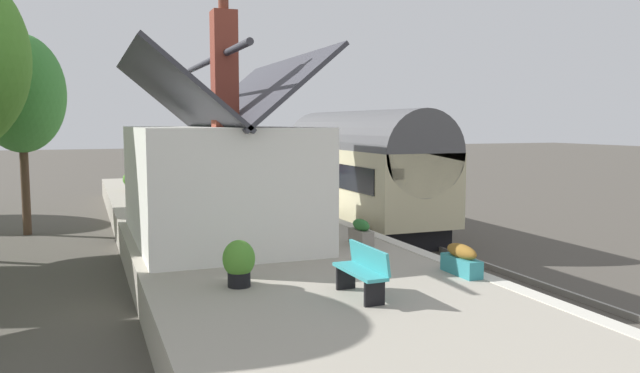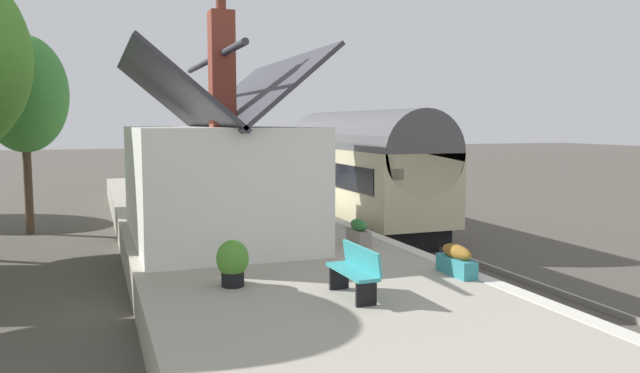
% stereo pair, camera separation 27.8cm
% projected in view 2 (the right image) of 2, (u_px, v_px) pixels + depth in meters
% --- Properties ---
extents(ground_plane, '(160.00, 160.00, 0.00)m').
position_uv_depth(ground_plane, '(351.00, 238.00, 21.02)').
color(ground_plane, '#4C473F').
extents(platform, '(32.00, 6.49, 0.90)m').
position_uv_depth(platform, '(228.00, 232.00, 19.51)').
color(platform, '#A39B8C').
rests_on(platform, ground).
extents(platform_edge_coping, '(32.00, 0.36, 0.02)m').
position_uv_depth(platform_edge_coping, '(319.00, 213.00, 20.52)').
color(platform_edge_coping, beige).
rests_on(platform_edge_coping, platform).
extents(rail_near, '(52.00, 0.08, 0.14)m').
position_uv_depth(rail_near, '(394.00, 233.00, 21.57)').
color(rail_near, gray).
rests_on(rail_near, ground).
extents(rail_far, '(52.00, 0.08, 0.14)m').
position_uv_depth(rail_far, '(356.00, 235.00, 21.07)').
color(rail_far, gray).
rests_on(rail_far, ground).
extents(train, '(9.18, 2.73, 4.32)m').
position_uv_depth(train, '(362.00, 170.00, 22.14)').
color(train, black).
rests_on(train, ground).
extents(station_building, '(7.37, 4.34, 5.96)m').
position_uv_depth(station_building, '(214.00, 177.00, 16.07)').
color(station_building, white).
rests_on(station_building, platform).
extents(bench_mid_platform, '(1.41, 0.45, 0.88)m').
position_uv_depth(bench_mid_platform, '(188.00, 177.00, 28.92)').
color(bench_mid_platform, teal).
rests_on(bench_mid_platform, platform).
extents(bench_by_lamp, '(1.41, 0.46, 0.88)m').
position_uv_depth(bench_by_lamp, '(355.00, 270.00, 10.59)').
color(bench_by_lamp, teal).
rests_on(bench_by_lamp, platform).
extents(planter_edge_far, '(0.63, 0.63, 0.85)m').
position_uv_depth(planter_edge_far, '(134.00, 180.00, 27.50)').
color(planter_edge_far, '#9E5138').
rests_on(planter_edge_far, platform).
extents(planter_edge_near, '(0.85, 0.32, 0.63)m').
position_uv_depth(planter_edge_near, '(359.00, 232.00, 15.19)').
color(planter_edge_near, gray).
rests_on(planter_edge_near, platform).
extents(planter_bench_right, '(1.03, 0.32, 0.61)m').
position_uv_depth(planter_bench_right, '(456.00, 260.00, 12.15)').
color(planter_bench_right, teal).
rests_on(planter_bench_right, platform).
extents(planter_bench_left, '(0.59, 0.59, 0.86)m').
position_uv_depth(planter_bench_left, '(233.00, 262.00, 11.29)').
color(planter_bench_left, black).
rests_on(planter_bench_left, platform).
extents(station_sign_board, '(0.96, 0.06, 1.57)m').
position_uv_depth(station_sign_board, '(280.00, 172.00, 22.61)').
color(station_sign_board, black).
rests_on(station_sign_board, platform).
extents(tree_far_left, '(3.19, 2.94, 6.94)m').
position_uv_depth(tree_far_left, '(24.00, 94.00, 21.27)').
color(tree_far_left, '#4C3828').
rests_on(tree_far_left, ground).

